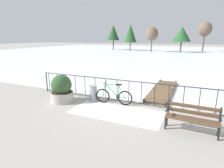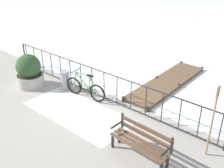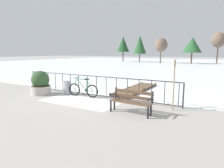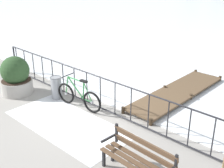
% 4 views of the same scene
% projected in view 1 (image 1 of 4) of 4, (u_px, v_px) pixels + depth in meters
% --- Properties ---
extents(ground_plane, '(160.00, 160.00, 0.00)m').
position_uv_depth(ground_plane, '(123.00, 102.00, 8.45)').
color(ground_plane, '#9E9991').
extents(frozen_pond, '(80.00, 56.00, 0.03)m').
position_uv_depth(frozen_pond, '(178.00, 54.00, 33.56)').
color(frozen_pond, white).
rests_on(frozen_pond, ground).
extents(snow_patch, '(3.67, 1.66, 0.01)m').
position_uv_depth(snow_patch, '(116.00, 112.00, 7.32)').
color(snow_patch, white).
rests_on(snow_patch, ground).
extents(railing_fence, '(9.06, 0.06, 1.07)m').
position_uv_depth(railing_fence, '(123.00, 91.00, 8.32)').
color(railing_fence, '#232328').
rests_on(railing_fence, ground).
extents(bicycle_near_railing, '(1.71, 0.52, 0.97)m').
position_uv_depth(bicycle_near_railing, '(114.00, 96.00, 8.19)').
color(bicycle_near_railing, black).
rests_on(bicycle_near_railing, ground).
extents(park_bench, '(1.62, 0.56, 0.89)m').
position_uv_depth(park_bench, '(192.00, 116.00, 5.75)').
color(park_bench, brown).
rests_on(park_bench, ground).
extents(planter_with_shrub, '(1.04, 1.04, 1.27)m').
position_uv_depth(planter_with_shrub, '(62.00, 89.00, 8.44)').
color(planter_with_shrub, '#ADA8A0').
rests_on(planter_with_shrub, ground).
extents(trash_bin, '(0.35, 0.35, 0.73)m').
position_uv_depth(trash_bin, '(93.00, 93.00, 8.56)').
color(trash_bin, gray).
rests_on(trash_bin, ground).
extents(wooden_dock, '(1.10, 4.42, 0.20)m').
position_uv_depth(wooden_dock, '(163.00, 90.00, 10.04)').
color(wooden_dock, brown).
rests_on(wooden_dock, ground).
extents(tree_far_west, '(2.84, 2.84, 5.73)m').
position_uv_depth(tree_far_west, '(130.00, 33.00, 40.41)').
color(tree_far_west, brown).
rests_on(tree_far_west, ground).
extents(tree_west_mid, '(2.49, 2.49, 4.96)m').
position_uv_depth(tree_west_mid, '(152.00, 34.00, 37.07)').
color(tree_west_mid, brown).
rests_on(tree_west_mid, ground).
extents(tree_centre, '(3.52, 3.52, 4.93)m').
position_uv_depth(tree_centre, '(182.00, 34.00, 35.48)').
color(tree_centre, brown).
rests_on(tree_centre, ground).
extents(tree_east_mid, '(2.66, 2.66, 6.02)m').
position_uv_depth(tree_east_mid, '(205.00, 29.00, 37.48)').
color(tree_east_mid, brown).
rests_on(tree_east_mid, ground).
extents(tree_extra, '(2.91, 2.91, 5.74)m').
position_uv_depth(tree_extra, '(113.00, 33.00, 43.30)').
color(tree_extra, brown).
rests_on(tree_extra, ground).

